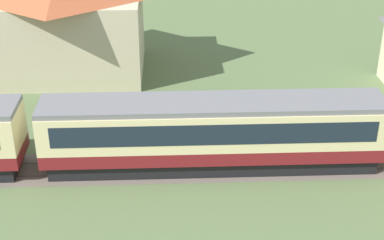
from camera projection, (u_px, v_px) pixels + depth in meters
The scene contains 3 objects.
passenger_train at pixel (217, 131), 33.36m from camera, with size 101.56×3.13×4.20m.
railway_track at pixel (165, 167), 34.31m from camera, with size 153.25×3.60×0.04m.
station_house_terracotta_roof at pixel (64, 19), 45.42m from camera, with size 12.84×9.56×8.37m.
Camera 1 is at (-19.05, -27.45, 18.16)m, focal length 55.00 mm.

